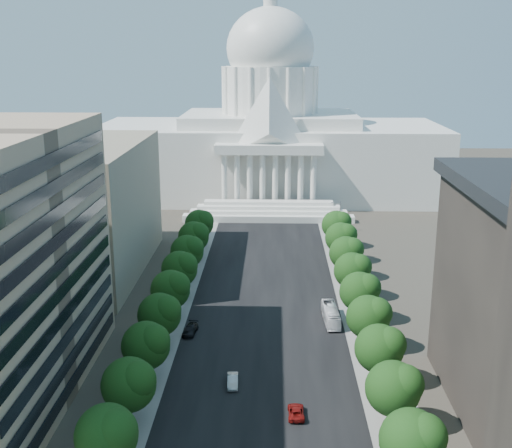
# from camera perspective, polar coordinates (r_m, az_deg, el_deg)

# --- Properties ---
(road_asphalt) EXTENTS (30.00, 260.00, 0.01)m
(road_asphalt) POSITION_cam_1_polar(r_m,az_deg,el_deg) (141.58, 0.86, -5.64)
(road_asphalt) COLOR black
(road_asphalt) RESTS_ON ground
(sidewalk_left) EXTENTS (8.00, 260.00, 0.02)m
(sidewalk_left) POSITION_cam_1_polar(r_m,az_deg,el_deg) (143.08, -6.81, -5.52)
(sidewalk_left) COLOR gray
(sidewalk_left) RESTS_ON ground
(sidewalk_right) EXTENTS (8.00, 260.00, 0.02)m
(sidewalk_right) POSITION_cam_1_polar(r_m,az_deg,el_deg) (142.62, 8.55, -5.66)
(sidewalk_right) COLOR gray
(sidewalk_right) RESTS_ON ground
(capitol) EXTENTS (120.00, 56.00, 73.00)m
(capitol) POSITION_cam_1_polar(r_m,az_deg,el_deg) (229.22, 1.23, 7.59)
(capitol) COLOR white
(capitol) RESTS_ON ground
(office_block_left_far) EXTENTS (38.00, 52.00, 30.00)m
(office_block_left_far) POSITION_cam_1_polar(r_m,az_deg,el_deg) (154.83, -17.12, 1.31)
(office_block_left_far) COLOR gray
(office_block_left_far) RESTS_ON ground
(tree_l_b) EXTENTS (7.79, 7.60, 9.97)m
(tree_l_b) POSITION_cam_1_polar(r_m,az_deg,el_deg) (81.70, -12.96, -17.75)
(tree_l_b) COLOR #33261C
(tree_l_b) RESTS_ON ground
(tree_l_c) EXTENTS (7.79, 7.60, 9.97)m
(tree_l_c) POSITION_cam_1_polar(r_m,az_deg,el_deg) (91.68, -11.07, -13.73)
(tree_l_c) COLOR #33261C
(tree_l_c) RESTS_ON ground
(tree_l_d) EXTENTS (7.79, 7.60, 9.97)m
(tree_l_d) POSITION_cam_1_polar(r_m,az_deg,el_deg) (102.10, -9.61, -10.50)
(tree_l_d) COLOR #33261C
(tree_l_d) RESTS_ON ground
(tree_l_e) EXTENTS (7.79, 7.60, 9.97)m
(tree_l_e) POSITION_cam_1_polar(r_m,az_deg,el_deg) (112.83, -8.44, -7.88)
(tree_l_e) COLOR #33261C
(tree_l_e) RESTS_ON ground
(tree_l_f) EXTENTS (7.79, 7.60, 9.97)m
(tree_l_f) POSITION_cam_1_polar(r_m,az_deg,el_deg) (123.80, -7.49, -5.71)
(tree_l_f) COLOR #33261C
(tree_l_f) RESTS_ON ground
(tree_l_g) EXTENTS (7.79, 7.60, 9.97)m
(tree_l_g) POSITION_cam_1_polar(r_m,az_deg,el_deg) (134.94, -6.70, -3.90)
(tree_l_g) COLOR #33261C
(tree_l_g) RESTS_ON ground
(tree_l_h) EXTENTS (7.79, 7.60, 9.97)m
(tree_l_h) POSITION_cam_1_polar(r_m,az_deg,el_deg) (146.21, -6.04, -2.37)
(tree_l_h) COLOR #33261C
(tree_l_h) RESTS_ON ground
(tree_l_i) EXTENTS (7.79, 7.60, 9.97)m
(tree_l_i) POSITION_cam_1_polar(r_m,az_deg,el_deg) (157.60, -5.47, -1.05)
(tree_l_i) COLOR #33261C
(tree_l_i) RESTS_ON ground
(tree_l_j) EXTENTS (7.79, 7.60, 9.97)m
(tree_l_j) POSITION_cam_1_polar(r_m,az_deg,el_deg) (169.07, -4.98, 0.09)
(tree_l_j) COLOR #33261C
(tree_l_j) RESTS_ON ground
(tree_r_b) EXTENTS (7.79, 7.60, 9.97)m
(tree_r_b) POSITION_cam_1_polar(r_m,az_deg,el_deg) (81.09, 13.91, -18.09)
(tree_r_b) COLOR #33261C
(tree_r_b) RESTS_ON ground
(tree_r_c) EXTENTS (7.79, 7.60, 9.97)m
(tree_r_c) POSITION_cam_1_polar(r_m,az_deg,el_deg) (91.14, 12.33, -13.99)
(tree_r_c) COLOR #33261C
(tree_r_c) RESTS_ON ground
(tree_r_d) EXTENTS (7.79, 7.60, 9.97)m
(tree_r_d) POSITION_cam_1_polar(r_m,az_deg,el_deg) (101.61, 11.10, -10.71)
(tree_r_d) COLOR #33261C
(tree_r_d) RESTS_ON ground
(tree_r_e) EXTENTS (7.79, 7.60, 9.97)m
(tree_r_e) POSITION_cam_1_polar(r_m,az_deg,el_deg) (112.39, 10.13, -8.05)
(tree_r_e) COLOR #33261C
(tree_r_e) RESTS_ON ground
(tree_r_f) EXTENTS (7.79, 7.60, 9.97)m
(tree_r_f) POSITION_cam_1_polar(r_m,az_deg,el_deg) (123.40, 9.34, -5.86)
(tree_r_f) COLOR #33261C
(tree_r_f) RESTS_ON ground
(tree_r_g) EXTENTS (7.79, 7.60, 9.97)m
(tree_r_g) POSITION_cam_1_polar(r_m,az_deg,el_deg) (134.57, 8.68, -4.03)
(tree_r_g) COLOR #33261C
(tree_r_g) RESTS_ON ground
(tree_r_h) EXTENTS (7.79, 7.60, 9.97)m
(tree_r_h) POSITION_cam_1_polar(r_m,az_deg,el_deg) (145.88, 8.13, -2.48)
(tree_r_h) COLOR #33261C
(tree_r_h) RESTS_ON ground
(tree_r_i) EXTENTS (7.79, 7.60, 9.97)m
(tree_r_i) POSITION_cam_1_polar(r_m,az_deg,el_deg) (157.28, 7.66, -1.15)
(tree_r_i) COLOR #33261C
(tree_r_i) RESTS_ON ground
(tree_r_j) EXTENTS (7.79, 7.60, 9.97)m
(tree_r_j) POSITION_cam_1_polar(r_m,az_deg,el_deg) (168.78, 7.25, -0.01)
(tree_r_j) COLOR #33261C
(tree_r_j) RESTS_ON ground
(streetlight_b) EXTENTS (2.61, 0.44, 9.00)m
(streetlight_b) POSITION_cam_1_polar(r_m,az_deg,el_deg) (91.06, 13.40, -14.54)
(streetlight_b) COLOR gray
(streetlight_b) RESTS_ON ground
(streetlight_c) EXTENTS (2.61, 0.44, 9.00)m
(streetlight_c) POSITION_cam_1_polar(r_m,az_deg,el_deg) (113.06, 10.90, -8.30)
(streetlight_c) COLOR gray
(streetlight_c) RESTS_ON ground
(streetlight_d) EXTENTS (2.61, 0.44, 9.00)m
(streetlight_d) POSITION_cam_1_polar(r_m,az_deg,el_deg) (136.10, 9.27, -4.11)
(streetlight_d) COLOR gray
(streetlight_d) RESTS_ON ground
(streetlight_e) EXTENTS (2.61, 0.44, 9.00)m
(streetlight_e) POSITION_cam_1_polar(r_m,az_deg,el_deg) (159.73, 8.13, -1.15)
(streetlight_e) COLOR gray
(streetlight_e) RESTS_ON ground
(streetlight_f) EXTENTS (2.61, 0.44, 9.00)m
(streetlight_f) POSITION_cam_1_polar(r_m,az_deg,el_deg) (183.72, 7.29, 1.04)
(streetlight_f) COLOR gray
(streetlight_f) RESTS_ON ground
(car_silver) EXTENTS (1.89, 4.76, 1.54)m
(car_silver) POSITION_cam_1_polar(r_m,az_deg,el_deg) (102.44, -2.09, -13.77)
(car_silver) COLOR #B6B9BE
(car_silver) RESTS_ON ground
(car_red) EXTENTS (2.34, 4.94, 1.36)m
(car_red) POSITION_cam_1_polar(r_m,az_deg,el_deg) (95.12, 3.58, -16.32)
(car_red) COLOR maroon
(car_red) RESTS_ON ground
(car_dark_b) EXTENTS (2.77, 5.53, 1.54)m
(car_dark_b) POSITION_cam_1_polar(r_m,az_deg,el_deg) (119.82, -5.86, -9.34)
(car_dark_b) COLOR black
(car_dark_b) RESTS_ON ground
(city_bus) EXTENTS (3.00, 10.79, 2.98)m
(city_bus) POSITION_cam_1_polar(r_m,az_deg,el_deg) (124.62, 6.67, -8.00)
(city_bus) COLOR white
(city_bus) RESTS_ON ground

